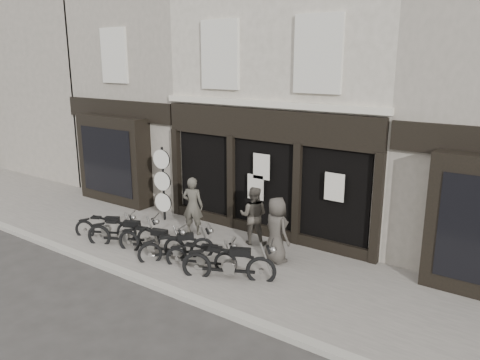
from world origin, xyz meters
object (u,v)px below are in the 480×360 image
Objects in this scene: motorcycle_0 at (106,229)px; motorcycle_5 at (230,266)px; motorcycle_1 at (125,235)px; advert_sign_post at (163,187)px; man_left at (193,206)px; motorcycle_4 at (202,259)px; motorcycle_2 at (153,243)px; man_right at (276,230)px; motorcycle_3 at (177,249)px; man_centre at (253,216)px.

motorcycle_0 is 4.62m from motorcycle_5.
advert_sign_post reaches higher than motorcycle_1.
motorcycle_0 is 0.70× the size of advert_sign_post.
man_left reaches higher than motorcycle_1.
motorcycle_4 is at bearing -39.94° from advert_sign_post.
motorcycle_2 reaches higher than motorcycle_0.
motorcycle_2 is at bearing -28.15° from motorcycle_0.
motorcycle_2 is (2.00, -0.05, 0.04)m from motorcycle_0.
advert_sign_post is at bearing 15.66° from man_right.
motorcycle_0 is 1.06× the size of motorcycle_3.
advert_sign_post reaches higher than man_right.
motorcycle_1 is at bearing -32.34° from motorcycle_0.
advert_sign_post reaches higher than motorcycle_3.
motorcycle_0 is 0.90× the size of motorcycle_1.
man_right is at bearing 127.94° from man_centre.
motorcycle_4 is 0.70× the size of advert_sign_post.
advert_sign_post reaches higher than motorcycle_2.
man_centre is (1.91, 0.43, -0.05)m from man_left.
motorcycle_2 is (1.08, 0.04, -0.01)m from motorcycle_1.
man_right is (0.39, 1.51, 0.55)m from motorcycle_5.
motorcycle_5 is 4.91m from advert_sign_post.
man_left is at bearing 113.85° from motorcycle_4.
man_right is (1.33, 1.43, 0.63)m from motorcycle_4.
motorcycle_3 is 1.83m from motorcycle_5.
motorcycle_4 is (2.76, 0.13, -0.05)m from motorcycle_1.
advert_sign_post is (-0.63, 2.21, 0.84)m from motorcycle_1.
motorcycle_1 reaches higher than motorcycle_4.
motorcycle_3 reaches higher than motorcycle_4.
motorcycle_3 is at bearing 55.65° from man_right.
motorcycle_2 reaches higher than motorcycle_4.
motorcycle_5 is at bearing 99.18° from man_right.
motorcycle_3 is 0.66× the size of advert_sign_post.
motorcycle_0 is 1.02× the size of man_right.
man_centre is 0.96× the size of man_right.
man_right is (3.08, -0.25, -0.02)m from man_left.
man_left is (-1.76, 1.68, 0.65)m from motorcycle_4.
motorcycle_1 is 0.77× the size of advert_sign_post.
motorcycle_3 is 2.68m from man_right.
motorcycle_4 is (3.68, 0.04, -0.01)m from motorcycle_0.
advert_sign_post is at bearing 78.15° from motorcycle_1.
man_centre is 0.66× the size of advert_sign_post.
motorcycle_1 reaches higher than motorcycle_3.
motorcycle_5 reaches higher than motorcycle_3.
motorcycle_2 reaches higher than motorcycle_3.
motorcycle_0 is 2.80m from motorcycle_3.
man_right is at bearing 24.62° from motorcycle_4.
man_left is at bearing 15.05° from motorcycle_0.
motorcycle_5 is at bearing -26.86° from motorcycle_1.
man_right reaches higher than motorcycle_5.
motorcycle_1 is 0.92× the size of motorcycle_5.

